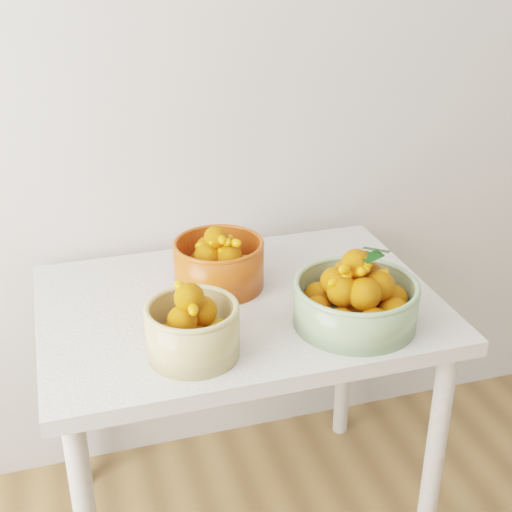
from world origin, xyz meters
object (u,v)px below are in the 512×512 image
object	(u,v)px
bowl_cream	(192,328)
bowl_orange	(219,263)
table	(239,333)
bowl_green	(357,299)

from	to	relation	value
bowl_cream	bowl_orange	world-z (taller)	bowl_cream
table	bowl_cream	world-z (taller)	bowl_cream
bowl_orange	bowl_cream	bearing A→B (deg)	-114.34
table	bowl_cream	xyz separation A→B (m)	(-0.16, -0.20, 0.16)
table	bowl_cream	size ratio (longest dim) A/B	3.64
table	bowl_cream	distance (m)	0.31
table	bowl_green	distance (m)	0.34
bowl_green	bowl_orange	world-z (taller)	bowl_green
table	bowl_orange	distance (m)	0.19
table	bowl_orange	size ratio (longest dim) A/B	3.85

